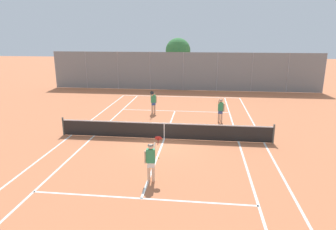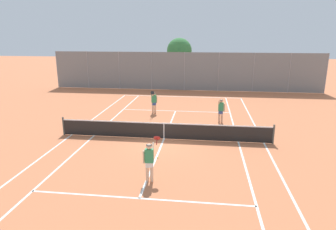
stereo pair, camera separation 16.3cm
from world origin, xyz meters
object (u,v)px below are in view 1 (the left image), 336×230
Objects in this scene: player_near_side at (151,160)px; player_far_left at (153,101)px; player_far_right at (221,109)px; tree_behind_left at (179,51)px; loose_tennis_ball_0 at (159,158)px; tennis_net at (164,130)px.

player_near_side is 1.00× the size of player_far_left.
tree_behind_left is at bearing 106.09° from player_far_right.
player_near_side is at bearing -110.03° from player_far_right.
player_far_left is at bearing -94.15° from tree_behind_left.
tree_behind_left is at bearing 92.15° from loose_tennis_ball_0.
player_near_side is at bearing -81.09° from player_far_left.
tree_behind_left reaches higher than player_far_right.
player_far_right is at bearing 69.97° from player_near_side.
player_far_left is at bearing 158.52° from player_far_right.
loose_tennis_ball_0 is (-3.21, -6.41, -0.88)m from player_far_right.
player_far_left is (-1.66, 10.59, 0.00)m from player_near_side.
player_far_right is at bearing -73.91° from tree_behind_left.
tennis_net is at bearing -74.57° from player_far_left.
player_near_side is 1.11× the size of player_far_right.
tennis_net is 5.78m from player_far_left.
loose_tennis_ball_0 is (-0.04, 2.28, -0.89)m from player_near_side.
tennis_net is at bearing 91.79° from loose_tennis_ball_0.
tennis_net is 7.50× the size of player_far_right.
player_near_side reaches higher than player_far_right.
tree_behind_left is (0.86, 11.86, 2.97)m from player_far_left.
loose_tennis_ball_0 is at bearing -88.21° from tennis_net.
tree_behind_left reaches higher than player_near_side.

